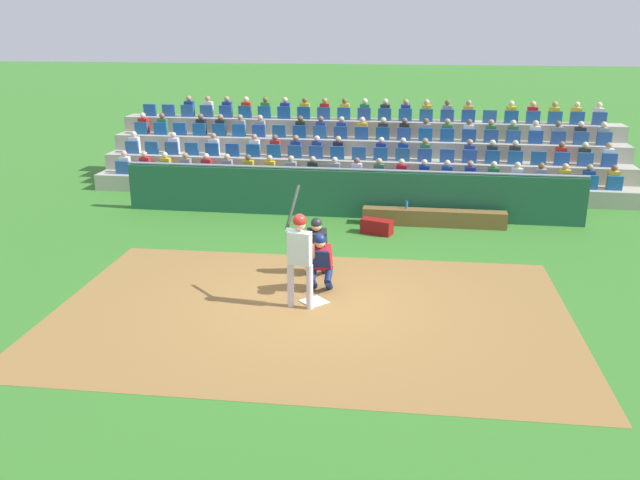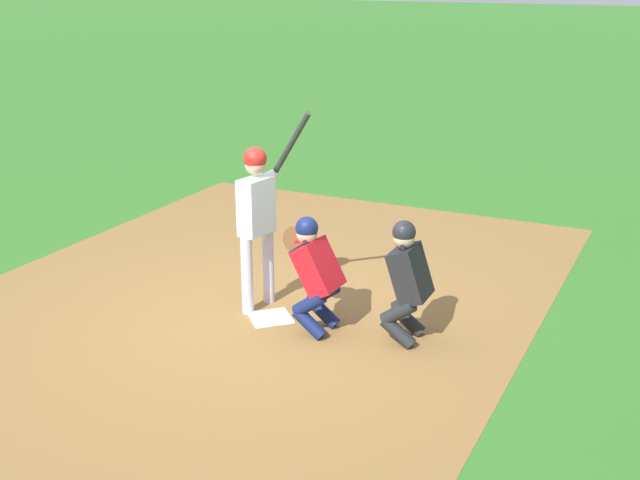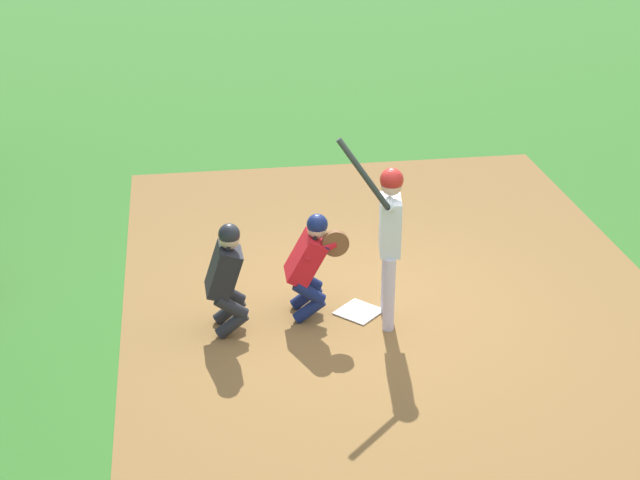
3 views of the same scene
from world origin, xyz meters
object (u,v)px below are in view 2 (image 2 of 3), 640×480
(home_plate_marker, at_px, (271,318))
(batter_at_plate, at_px, (258,209))
(home_plate_umpire, at_px, (407,276))
(catcher_crouching, at_px, (314,268))

(home_plate_marker, height_order, batter_at_plate, batter_at_plate)
(home_plate_umpire, bearing_deg, home_plate_marker, 96.92)
(batter_at_plate, height_order, home_plate_umpire, batter_at_plate)
(batter_at_plate, xyz_separation_m, catcher_crouching, (-0.26, -0.83, -0.46))
(catcher_crouching, bearing_deg, home_plate_umpire, -77.35)
(home_plate_marker, bearing_deg, home_plate_umpire, -83.08)
(home_plate_marker, height_order, home_plate_umpire, home_plate_umpire)
(home_plate_umpire, bearing_deg, batter_at_plate, 88.33)
(batter_at_plate, relative_size, catcher_crouching, 1.79)
(batter_at_plate, bearing_deg, catcher_crouching, -107.74)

